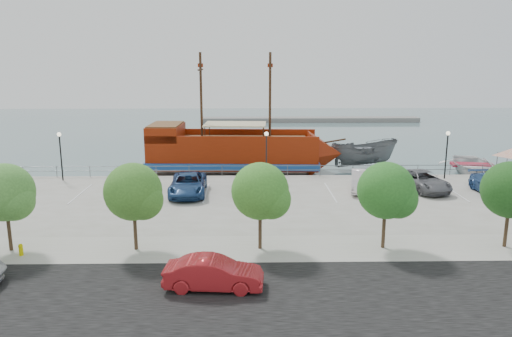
{
  "coord_description": "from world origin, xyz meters",
  "views": [
    {
      "loc": [
        -1.74,
        -36.61,
        10.62
      ],
      "look_at": [
        -1.0,
        2.0,
        2.0
      ],
      "focal_mm": 35.0,
      "sensor_mm": 36.0,
      "label": 1
    }
  ],
  "objects": [
    {
      "name": "ground",
      "position": [
        0.0,
        0.0,
        -1.0
      ],
      "size": [
        160.0,
        160.0,
        0.0
      ],
      "primitive_type": "plane",
      "color": "slate"
    },
    {
      "name": "street",
      "position": [
        0.0,
        -16.0,
        0.01
      ],
      "size": [
        100.0,
        8.0,
        0.04
      ],
      "primitive_type": "cube",
      "color": "black",
      "rests_on": "land_slab"
    },
    {
      "name": "sidewalk",
      "position": [
        0.0,
        -10.0,
        0.01
      ],
      "size": [
        100.0,
        4.0,
        0.05
      ],
      "primitive_type": "cube",
      "color": "#A49F93",
      "rests_on": "land_slab"
    },
    {
      "name": "seawall_railing",
      "position": [
        0.0,
        7.8,
        0.53
      ],
      "size": [
        50.0,
        0.06,
        1.0
      ],
      "color": "#596064",
      "rests_on": "land_slab"
    },
    {
      "name": "far_shore",
      "position": [
        10.0,
        55.0,
        -0.6
      ],
      "size": [
        40.0,
        3.0,
        0.8
      ],
      "primitive_type": "cube",
      "color": "gray",
      "rests_on": "ground"
    },
    {
      "name": "pirate_ship",
      "position": [
        -1.65,
        13.66,
        1.12
      ],
      "size": [
        20.23,
        6.5,
        12.67
      ],
      "rotation": [
        0.0,
        0.0,
        -0.05
      ],
      "color": "maroon",
      "rests_on": "ground"
    },
    {
      "name": "patrol_boat",
      "position": [
        10.69,
        15.01,
        0.43
      ],
      "size": [
        7.77,
        4.0,
        2.87
      ],
      "primitive_type": "imported",
      "rotation": [
        0.0,
        0.0,
        1.74
      ],
      "color": "#5B5E61",
      "rests_on": "ground"
    },
    {
      "name": "speedboat",
      "position": [
        20.86,
        11.76,
        -0.19
      ],
      "size": [
        6.96,
        8.73,
        1.62
      ],
      "primitive_type": "imported",
      "rotation": [
        0.0,
        0.0,
        -0.19
      ],
      "color": "silver",
      "rests_on": "ground"
    },
    {
      "name": "dock_west",
      "position": [
        -13.3,
        9.2,
        -0.82
      ],
      "size": [
        6.62,
        3.35,
        0.36
      ],
      "primitive_type": "cube",
      "rotation": [
        0.0,
        0.0,
        0.25
      ],
      "color": "slate",
      "rests_on": "ground"
    },
    {
      "name": "dock_mid",
      "position": [
        8.99,
        9.2,
        -0.81
      ],
      "size": [
        6.66,
        2.61,
        0.37
      ],
      "primitive_type": "cube",
      "rotation": [
        0.0,
        0.0,
        0.12
      ],
      "color": "slate",
      "rests_on": "ground"
    },
    {
      "name": "dock_east",
      "position": [
        17.11,
        9.2,
        -0.79
      ],
      "size": [
        7.39,
        2.97,
        0.41
      ],
      "primitive_type": "cube",
      "rotation": [
        0.0,
        0.0,
        -0.13
      ],
      "color": "gray",
      "rests_on": "ground"
    },
    {
      "name": "street_sedan",
      "position": [
        -3.3,
        -14.93,
        0.76
      ],
      "size": [
        4.74,
        1.95,
        1.53
      ],
      "primitive_type": "imported",
      "rotation": [
        0.0,
        0.0,
        1.5
      ],
      "color": "#AB1C21",
      "rests_on": "street"
    },
    {
      "name": "fire_hydrant",
      "position": [
        -14.09,
        -10.8,
        0.39
      ],
      "size": [
        0.25,
        0.25,
        0.71
      ],
      "rotation": [
        0.0,
        0.0,
        0.09
      ],
      "color": "#DED000",
      "rests_on": "sidewalk"
    },
    {
      "name": "lamp_post_left",
      "position": [
        -18.0,
        6.5,
        2.94
      ],
      "size": [
        0.36,
        0.36,
        4.28
      ],
      "color": "black",
      "rests_on": "land_slab"
    },
    {
      "name": "lamp_post_mid",
      "position": [
        0.0,
        6.5,
        2.94
      ],
      "size": [
        0.36,
        0.36,
        4.28
      ],
      "color": "black",
      "rests_on": "land_slab"
    },
    {
      "name": "lamp_post_right",
      "position": [
        16.0,
        6.5,
        2.94
      ],
      "size": [
        0.36,
        0.36,
        4.28
      ],
      "color": "black",
      "rests_on": "land_slab"
    },
    {
      "name": "tree_b",
      "position": [
        -14.85,
        -10.07,
        3.3
      ],
      "size": [
        3.3,
        3.2,
        5.0
      ],
      "color": "#473321",
      "rests_on": "sidewalk"
    },
    {
      "name": "tree_c",
      "position": [
        -7.85,
        -10.07,
        3.3
      ],
      "size": [
        3.3,
        3.2,
        5.0
      ],
      "color": "#473321",
      "rests_on": "sidewalk"
    },
    {
      "name": "tree_d",
      "position": [
        -0.85,
        -10.07,
        3.3
      ],
      "size": [
        3.3,
        3.2,
        5.0
      ],
      "color": "#473321",
      "rests_on": "sidewalk"
    },
    {
      "name": "tree_e",
      "position": [
        6.15,
        -10.07,
        3.3
      ],
      "size": [
        3.3,
        3.2,
        5.0
      ],
      "color": "#473321",
      "rests_on": "sidewalk"
    },
    {
      "name": "parked_car_b",
      "position": [
        -11.03,
        2.63,
        0.72
      ],
      "size": [
        1.96,
        4.48,
        1.43
      ],
      "primitive_type": "imported",
      "rotation": [
        0.0,
        0.0,
        0.1
      ],
      "color": "#B8BBC1",
      "rests_on": "land_slab"
    },
    {
      "name": "parked_car_c",
      "position": [
        -6.38,
        1.65,
        0.83
      ],
      "size": [
        2.94,
        6.05,
        1.66
      ],
      "primitive_type": "imported",
      "rotation": [
        0.0,
        0.0,
        0.03
      ],
      "color": "navy",
      "rests_on": "land_slab"
    },
    {
      "name": "parked_car_d",
      "position": [
        -1.36,
        2.02,
        0.75
      ],
      "size": [
        2.12,
        5.16,
        1.49
      ],
      "primitive_type": "imported",
      "rotation": [
        0.0,
        0.0,
        0.01
      ],
      "color": "#1F452B",
      "rests_on": "land_slab"
    },
    {
      "name": "parked_car_f",
      "position": [
        7.65,
        2.51,
        0.81
      ],
      "size": [
        2.69,
        5.19,
        1.63
      ],
      "primitive_type": "imported",
      "rotation": [
        0.0,
        0.0,
        -0.2
      ],
      "color": "silver",
      "rests_on": "land_slab"
    },
    {
      "name": "parked_car_g",
      "position": [
        12.67,
        2.62,
        0.79
      ],
      "size": [
        3.67,
        6.06,
        1.57
      ],
      "primitive_type": "imported",
      "rotation": [
        0.0,
        0.0,
        0.2
      ],
      "color": "slate",
      "rests_on": "land_slab"
    },
    {
      "name": "parked_car_h",
      "position": [
        17.74,
        1.21,
        0.76
      ],
      "size": [
        2.19,
        5.25,
        1.51
      ],
      "primitive_type": "imported",
      "rotation": [
        0.0,
        0.0,
        0.01
      ],
      "color": "#2D528F",
      "rests_on": "land_slab"
    }
  ]
}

